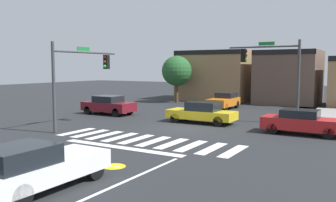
{
  "coord_description": "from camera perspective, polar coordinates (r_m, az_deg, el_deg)",
  "views": [
    {
      "loc": [
        10.57,
        -19.91,
        3.82
      ],
      "look_at": [
        -1.33,
        0.1,
        1.63
      ],
      "focal_mm": 38.74,
      "sensor_mm": 36.0,
      "label": 1
    }
  ],
  "objects": [
    {
      "name": "ground_plane",
      "position": [
        22.86,
        2.74,
        -4.24
      ],
      "size": [
        120.0,
        120.0,
        0.0
      ],
      "primitive_type": "plane",
      "color": "#232628"
    },
    {
      "name": "crosswalk_near",
      "position": [
        19.07,
        -3.66,
        -6.17
      ],
      "size": [
        10.3,
        2.78,
        0.01
      ],
      "color": "silver",
      "rests_on": "ground_plane"
    },
    {
      "name": "lane_markings",
      "position": [
        12.5,
        -21.69,
        -12.76
      ],
      "size": [
        6.8,
        24.25,
        0.01
      ],
      "color": "white",
      "rests_on": "ground_plane"
    },
    {
      "name": "bike_detector_marking",
      "position": [
        14.31,
        -8.5,
        -10.13
      ],
      "size": [
        0.91,
        0.91,
        0.01
      ],
      "color": "yellow",
      "rests_on": "ground_plane"
    },
    {
      "name": "storefront_row",
      "position": [
        40.47,
        16.08,
        3.61
      ],
      "size": [
        22.22,
        6.82,
        5.65
      ],
      "color": "#93704C",
      "rests_on": "ground_plane"
    },
    {
      "name": "traffic_signal_northeast",
      "position": [
        26.01,
        16.13,
        5.35
      ],
      "size": [
        4.96,
        0.32,
        5.62
      ],
      "rotation": [
        0.0,
        0.0,
        3.14
      ],
      "color": "#383A3D",
      "rests_on": "ground_plane"
    },
    {
      "name": "traffic_signal_southwest",
      "position": [
        23.24,
        -13.64,
        4.73
      ],
      "size": [
        0.32,
        5.57,
        5.27
      ],
      "rotation": [
        0.0,
        0.0,
        1.57
      ],
      "color": "#383A3D",
      "rests_on": "ground_plane"
    },
    {
      "name": "car_white",
      "position": [
        12.05,
        -19.82,
        -9.62
      ],
      "size": [
        1.8,
        4.33,
        1.51
      ],
      "rotation": [
        0.0,
        0.0,
        1.57
      ],
      "color": "white",
      "rests_on": "ground_plane"
    },
    {
      "name": "car_red",
      "position": [
        21.9,
        20.29,
        -3.09
      ],
      "size": [
        4.36,
        1.74,
        1.41
      ],
      "color": "red",
      "rests_on": "ground_plane"
    },
    {
      "name": "car_maroon",
      "position": [
        29.59,
        -9.35,
        -0.61
      ],
      "size": [
        4.28,
        1.94,
        1.51
      ],
      "color": "maroon",
      "rests_on": "ground_plane"
    },
    {
      "name": "car_yellow",
      "position": [
        24.76,
        5.33,
        -1.81
      ],
      "size": [
        4.7,
        1.77,
        1.46
      ],
      "color": "gold",
      "rests_on": "ground_plane"
    },
    {
      "name": "car_orange",
      "position": [
        33.33,
        8.8,
        0.04
      ],
      "size": [
        1.75,
        4.11,
        1.48
      ],
      "rotation": [
        0.0,
        0.0,
        -1.57
      ],
      "color": "orange",
      "rests_on": "ground_plane"
    },
    {
      "name": "roadside_tree",
      "position": [
        38.91,
        1.38,
        4.73
      ],
      "size": [
        3.21,
        3.21,
        5.0
      ],
      "color": "#4C3823",
      "rests_on": "ground_plane"
    }
  ]
}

